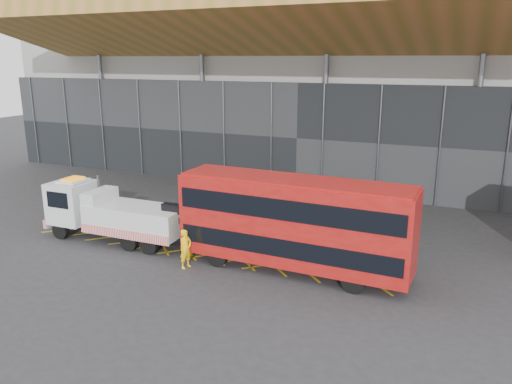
% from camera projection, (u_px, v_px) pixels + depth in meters
% --- Properties ---
extents(ground_plane, '(120.00, 120.00, 0.00)m').
position_uv_depth(ground_plane, '(198.00, 233.00, 28.65)').
color(ground_plane, '#2B2B2D').
extents(road_markings, '(19.96, 7.16, 0.01)m').
position_uv_depth(road_markings, '(223.00, 237.00, 28.03)').
color(road_markings, gold).
rests_on(road_markings, ground_plane).
extents(construction_building, '(55.00, 23.97, 18.00)m').
position_uv_depth(construction_building, '(325.00, 67.00, 41.85)').
color(construction_building, gray).
rests_on(construction_building, ground_plane).
extents(recovery_truck, '(9.63, 2.37, 3.36)m').
position_uv_depth(recovery_truck, '(111.00, 213.00, 27.15)').
color(recovery_truck, black).
rests_on(recovery_truck, ground_plane).
extents(bus_towed, '(11.01, 2.86, 4.45)m').
position_uv_depth(bus_towed, '(294.00, 221.00, 23.00)').
color(bus_towed, '#9E0F0C').
rests_on(bus_towed, ground_plane).
extents(worker, '(0.63, 0.79, 1.91)m').
position_uv_depth(worker, '(186.00, 249.00, 23.70)').
color(worker, yellow).
rests_on(worker, ground_plane).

